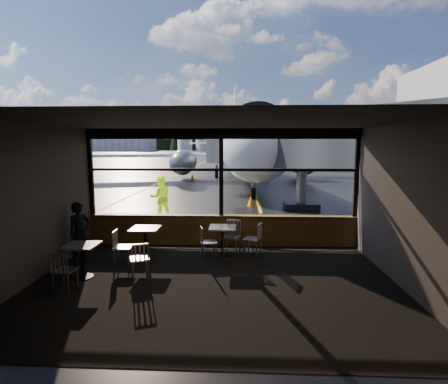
# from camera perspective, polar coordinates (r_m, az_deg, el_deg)

# --- Properties ---
(ground_plane) EXTENTS (520.00, 520.00, 0.00)m
(ground_plane) POSITION_cam_1_polar(r_m,az_deg,el_deg) (130.35, 2.45, 6.31)
(ground_plane) COLOR black
(ground_plane) RESTS_ON ground
(carpet_floor) EXTENTS (8.00, 6.00, 0.01)m
(carpet_floor) POSITION_cam_1_polar(r_m,az_deg,el_deg) (7.93, -1.65, -14.67)
(carpet_floor) COLOR black
(carpet_floor) RESTS_ON ground
(ceiling) EXTENTS (8.00, 6.00, 0.04)m
(ceiling) POSITION_cam_1_polar(r_m,az_deg,el_deg) (7.35, -1.75, 11.38)
(ceiling) COLOR #38332D
(ceiling) RESTS_ON ground
(wall_left) EXTENTS (0.04, 6.00, 3.50)m
(wall_left) POSITION_cam_1_polar(r_m,az_deg,el_deg) (8.71, -28.95, -1.70)
(wall_left) COLOR #4E453F
(wall_left) RESTS_ON ground
(wall_right) EXTENTS (0.04, 6.00, 3.50)m
(wall_right) POSITION_cam_1_polar(r_m,az_deg,el_deg) (8.18, 27.51, -2.16)
(wall_right) COLOR #4E453F
(wall_right) RESTS_ON ground
(wall_back) EXTENTS (8.00, 0.04, 3.50)m
(wall_back) POSITION_cam_1_polar(r_m,az_deg,el_deg) (4.53, -4.62, -8.66)
(wall_back) COLOR #4E453F
(wall_back) RESTS_ON ground
(window_sill) EXTENTS (8.00, 0.28, 0.90)m
(window_sill) POSITION_cam_1_polar(r_m,az_deg,el_deg) (10.64, -0.43, -6.33)
(window_sill) COLOR brown
(window_sill) RESTS_ON ground
(window_header) EXTENTS (8.00, 0.18, 0.30)m
(window_header) POSITION_cam_1_polar(r_m,az_deg,el_deg) (10.33, -0.45, 9.47)
(window_header) COLOR black
(window_header) RESTS_ON ground
(mullion_left) EXTENTS (0.12, 0.12, 2.60)m
(mullion_left) POSITION_cam_1_polar(r_m,az_deg,el_deg) (11.29, -20.93, 2.97)
(mullion_left) COLOR black
(mullion_left) RESTS_ON ground
(mullion_centre) EXTENTS (0.12, 0.12, 2.60)m
(mullion_centre) POSITION_cam_1_polar(r_m,az_deg,el_deg) (10.36, -0.44, 3.10)
(mullion_centre) COLOR black
(mullion_centre) RESTS_ON ground
(mullion_right) EXTENTS (0.12, 0.12, 2.60)m
(mullion_right) POSITION_cam_1_polar(r_m,az_deg,el_deg) (10.89, 20.83, 2.83)
(mullion_right) COLOR black
(mullion_right) RESTS_ON ground
(window_transom) EXTENTS (8.00, 0.10, 0.08)m
(window_transom) POSITION_cam_1_polar(r_m,az_deg,el_deg) (10.35, -0.44, 3.66)
(window_transom) COLOR black
(window_transom) RESTS_ON ground
(airliner) EXTENTS (31.76, 37.42, 10.97)m
(airliner) POSITION_cam_1_polar(r_m,az_deg,el_deg) (31.86, 2.96, 12.07)
(airliner) COLOR white
(airliner) RESTS_ON ground_plane
(jet_bridge) EXTENTS (9.51, 11.63, 5.07)m
(jet_bridge) POSITION_cam_1_polar(r_m,az_deg,el_deg) (16.11, 13.62, 5.71)
(jet_bridge) COLOR #2C2C2E
(jet_bridge) RESTS_ON ground_plane
(cafe_table_near) EXTENTS (0.73, 0.73, 0.80)m
(cafe_table_near) POSITION_cam_1_polar(r_m,az_deg,el_deg) (9.72, -0.24, -8.00)
(cafe_table_near) COLOR #A7A29A
(cafe_table_near) RESTS_ON carpet_floor
(cafe_table_mid) EXTENTS (0.73, 0.73, 0.81)m
(cafe_table_mid) POSITION_cam_1_polar(r_m,az_deg,el_deg) (9.80, -12.68, -8.04)
(cafe_table_mid) COLOR #A7A199
(cafe_table_mid) RESTS_ON carpet_floor
(cafe_table_left) EXTENTS (0.71, 0.71, 0.78)m
(cafe_table_left) POSITION_cam_1_polar(r_m,az_deg,el_deg) (8.75, -22.14, -10.42)
(cafe_table_left) COLOR gray
(cafe_table_left) RESTS_ON carpet_floor
(chair_near_e) EXTENTS (0.64, 0.64, 0.92)m
(chair_near_e) POSITION_cam_1_polar(r_m,az_deg,el_deg) (9.69, 4.69, -7.70)
(chair_near_e) COLOR beige
(chair_near_e) RESTS_ON carpet_floor
(chair_near_w) EXTENTS (0.59, 0.59, 0.88)m
(chair_near_w) POSITION_cam_1_polar(r_m,az_deg,el_deg) (9.43, -2.52, -8.24)
(chair_near_w) COLOR #B9B4A7
(chair_near_w) RESTS_ON carpet_floor
(chair_near_n) EXTENTS (0.64, 0.64, 0.95)m
(chair_near_n) POSITION_cam_1_polar(r_m,az_deg,el_deg) (9.77, 1.23, -7.44)
(chair_near_n) COLOR beige
(chair_near_n) RESTS_ON carpet_floor
(chair_mid_s) EXTENTS (0.60, 0.60, 0.85)m
(chair_mid_s) POSITION_cam_1_polar(r_m,az_deg,el_deg) (8.38, -13.64, -10.63)
(chair_mid_s) COLOR beige
(chair_mid_s) RESTS_ON carpet_floor
(chair_mid_w) EXTENTS (0.52, 0.52, 0.90)m
(chair_mid_w) POSITION_cam_1_polar(r_m,az_deg,el_deg) (9.28, -16.15, -8.73)
(chair_mid_w) COLOR beige
(chair_mid_w) RESTS_ON carpet_floor
(chair_left_s) EXTENTS (0.52, 0.52, 0.86)m
(chair_left_s) POSITION_cam_1_polar(r_m,az_deg,el_deg) (8.15, -24.52, -11.60)
(chair_left_s) COLOR #ADA79C
(chair_left_s) RESTS_ON carpet_floor
(passenger) EXTENTS (0.65, 0.69, 1.59)m
(passenger) POSITION_cam_1_polar(r_m,az_deg,el_deg) (9.69, -22.50, -6.21)
(passenger) COLOR black
(passenger) RESTS_ON carpet_floor
(ground_crew) EXTENTS (1.07, 0.97, 1.79)m
(ground_crew) POSITION_cam_1_polar(r_m,az_deg,el_deg) (14.59, -10.31, -0.86)
(ground_crew) COLOR #BFF219
(ground_crew) RESTS_ON ground_plane
(cone_nose) EXTENTS (0.37, 0.37, 0.52)m
(cone_nose) POSITION_cam_1_polar(r_m,az_deg,el_deg) (17.53, 4.40, -1.44)
(cone_nose) COLOR #E46407
(cone_nose) RESTS_ON ground_plane
(cone_wing) EXTENTS (0.35, 0.35, 0.48)m
(cone_wing) POSITION_cam_1_polar(r_m,az_deg,el_deg) (31.01, -5.17, 2.47)
(cone_wing) COLOR #F74D07
(cone_wing) RESTS_ON ground_plane
(hangar_left) EXTENTS (45.00, 18.00, 11.00)m
(hangar_left) POSITION_cam_1_polar(r_m,az_deg,el_deg) (202.99, -17.84, 7.98)
(hangar_left) COLOR silver
(hangar_left) RESTS_ON ground_plane
(hangar_mid) EXTENTS (38.00, 15.00, 10.00)m
(hangar_mid) POSITION_cam_1_polar(r_m,az_deg,el_deg) (195.32, 2.54, 8.22)
(hangar_mid) COLOR silver
(hangar_mid) RESTS_ON ground_plane
(hangar_right) EXTENTS (50.00, 20.00, 12.00)m
(hangar_right) POSITION_cam_1_polar(r_m,az_deg,el_deg) (197.49, 20.41, 8.04)
(hangar_right) COLOR silver
(hangar_right) RESTS_ON ground_plane
(fuel_tank_a) EXTENTS (8.00, 8.00, 6.00)m
(fuel_tank_a) POSITION_cam_1_polar(r_m,az_deg,el_deg) (194.73, -6.40, 7.59)
(fuel_tank_a) COLOR silver
(fuel_tank_a) RESTS_ON ground_plane
(fuel_tank_b) EXTENTS (8.00, 8.00, 6.00)m
(fuel_tank_b) POSITION_cam_1_polar(r_m,az_deg,el_deg) (193.41, -3.45, 7.63)
(fuel_tank_b) COLOR silver
(fuel_tank_b) RESTS_ON ground_plane
(fuel_tank_c) EXTENTS (8.00, 8.00, 6.00)m
(fuel_tank_c) POSITION_cam_1_polar(r_m,az_deg,el_deg) (192.60, -0.47, 7.64)
(fuel_tank_c) COLOR silver
(fuel_tank_c) RESTS_ON ground_plane
(treeline) EXTENTS (360.00, 3.00, 12.00)m
(treeline) POSITION_cam_1_polar(r_m,az_deg,el_deg) (220.33, 2.56, 8.41)
(treeline) COLOR black
(treeline) RESTS_ON ground_plane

